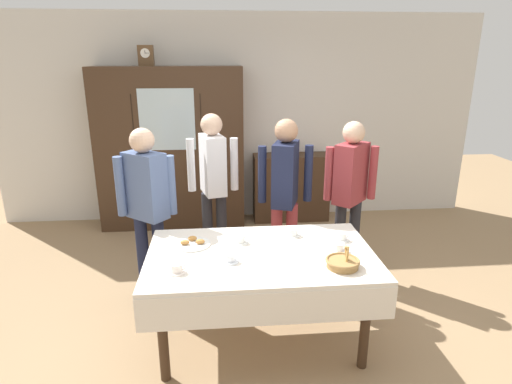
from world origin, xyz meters
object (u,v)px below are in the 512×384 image
at_px(mantel_clock, 146,56).
at_px(book_stack, 292,151).
at_px(person_near_right_end, 350,185).
at_px(person_by_cabinet, 213,176).
at_px(tea_cup_near_right, 240,240).
at_px(tea_cup_mid_right, 339,248).
at_px(spoon_center, 318,248).
at_px(dining_table, 261,267).
at_px(bookshelf_low, 291,187).
at_px(bread_basket, 343,263).
at_px(tea_cup_far_left, 341,237).
at_px(person_behind_table_right, 147,199).
at_px(spoon_far_left, 278,238).
at_px(tea_cup_mid_left, 293,233).
at_px(tea_cup_front_edge, 230,258).
at_px(pastry_plate, 193,243).
at_px(wall_cabinet, 171,149).
at_px(tea_cup_back_edge, 177,269).
at_px(person_beside_shelf, 285,186).

distance_m(mantel_clock, book_stack, 2.17).
xyz_separation_m(person_near_right_end, person_by_cabinet, (-1.34, 0.35, 0.03)).
distance_m(book_stack, tea_cup_near_right, 2.55).
xyz_separation_m(tea_cup_mid_right, spoon_center, (-0.14, 0.06, -0.02)).
bearing_deg(dining_table, tea_cup_near_right, 121.94).
bearing_deg(bookshelf_low, bread_basket, -92.68).
xyz_separation_m(tea_cup_far_left, spoon_center, (-0.22, -0.13, -0.02)).
bearing_deg(person_behind_table_right, spoon_far_left, -25.03).
relative_size(bread_basket, person_by_cabinet, 0.15).
relative_size(tea_cup_mid_left, tea_cup_front_edge, 1.00).
xyz_separation_m(tea_cup_mid_left, spoon_center, (0.16, -0.25, -0.02)).
bearing_deg(pastry_plate, wall_cabinet, 99.26).
bearing_deg(wall_cabinet, tea_cup_front_edge, -76.03).
height_order(tea_cup_mid_left, tea_cup_near_right, same).
relative_size(book_stack, bread_basket, 0.91).
xyz_separation_m(book_stack, tea_cup_back_edge, (-1.28, -2.85, -0.17)).
distance_m(dining_table, tea_cup_mid_left, 0.46).
xyz_separation_m(mantel_clock, person_near_right_end, (2.11, -1.54, -1.21)).
bearing_deg(wall_cabinet, person_behind_table_right, -91.22).
xyz_separation_m(wall_cabinet, tea_cup_back_edge, (0.30, -2.80, -0.23)).
relative_size(person_beside_shelf, person_by_cabinet, 1.00).
bearing_deg(tea_cup_back_edge, tea_cup_mid_right, 10.82).
height_order(tea_cup_mid_right, tea_cup_far_left, same).
relative_size(bread_basket, person_behind_table_right, 0.15).
distance_m(tea_cup_near_right, person_near_right_end, 1.41).
bearing_deg(tea_cup_front_edge, mantel_clock, 108.44).
xyz_separation_m(mantel_clock, bread_basket, (1.67, -2.83, -1.37)).
height_order(dining_table, tea_cup_mid_right, tea_cup_mid_right).
distance_m(dining_table, person_behind_table_right, 1.27).
relative_size(tea_cup_back_edge, tea_cup_mid_left, 1.00).
bearing_deg(bookshelf_low, tea_cup_far_left, -90.36).
xyz_separation_m(dining_table, person_by_cabinet, (-0.36, 1.40, 0.33)).
height_order(dining_table, tea_cup_mid_left, tea_cup_mid_left).
xyz_separation_m(bookshelf_low, person_behind_table_right, (-1.62, -1.85, 0.51)).
xyz_separation_m(pastry_plate, spoon_center, (0.96, -0.15, -0.01)).
distance_m(tea_cup_front_edge, spoon_center, 0.70).
bearing_deg(bread_basket, tea_cup_near_right, 145.83).
bearing_deg(tea_cup_front_edge, bookshelf_low, 71.50).
relative_size(tea_cup_mid_right, person_near_right_end, 0.08).
relative_size(person_near_right_end, person_by_cabinet, 0.97).
relative_size(tea_cup_near_right, person_beside_shelf, 0.08).
relative_size(bookshelf_low, tea_cup_far_left, 7.82).
distance_m(wall_cabinet, mantel_clock, 1.17).
relative_size(pastry_plate, person_beside_shelf, 0.17).
distance_m(tea_cup_mid_left, tea_cup_far_left, 0.39).
xyz_separation_m(wall_cabinet, person_behind_table_right, (-0.04, -1.80, -0.06)).
bearing_deg(spoon_center, wall_cabinet, 118.20).
distance_m(tea_cup_back_edge, tea_cup_front_edge, 0.38).
xyz_separation_m(mantel_clock, bookshelf_low, (1.81, 0.05, -1.71)).
bearing_deg(book_stack, bookshelf_low, 0.00).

